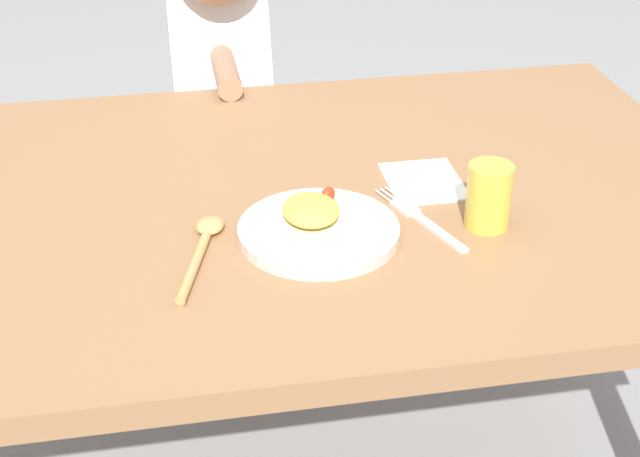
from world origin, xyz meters
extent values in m
cube|color=#8F6440|center=(0.00, 0.00, 0.69)|extent=(1.44, 0.90, 0.04)
cube|color=#956643|center=(0.66, 0.39, 0.33)|extent=(0.06, 0.06, 0.67)
cylinder|color=beige|center=(0.05, -0.13, 0.71)|extent=(0.23, 0.23, 0.02)
ellipsoid|color=yellow|center=(0.04, -0.11, 0.74)|extent=(0.08, 0.10, 0.03)
ellipsoid|color=red|center=(0.07, -0.06, 0.74)|extent=(0.03, 0.03, 0.02)
cube|color=silver|center=(0.22, -0.16, 0.71)|extent=(0.05, 0.12, 0.01)
cube|color=silver|center=(0.19, -0.08, 0.71)|extent=(0.04, 0.05, 0.01)
cylinder|color=silver|center=(0.18, -0.03, 0.71)|extent=(0.02, 0.04, 0.00)
cylinder|color=silver|center=(0.17, -0.03, 0.71)|extent=(0.02, 0.04, 0.00)
cylinder|color=silver|center=(0.16, -0.04, 0.71)|extent=(0.02, 0.04, 0.00)
cylinder|color=tan|center=(-0.14, -0.19, 0.71)|extent=(0.06, 0.16, 0.01)
ellipsoid|color=tan|center=(-0.11, -0.09, 0.71)|extent=(0.05, 0.06, 0.02)
cylinder|color=gold|center=(0.29, -0.14, 0.75)|extent=(0.07, 0.07, 0.10)
cube|color=#334465|center=(-0.03, 0.67, 0.28)|extent=(0.21, 0.14, 0.55)
cube|color=white|center=(-0.03, 0.62, 0.70)|extent=(0.20, 0.23, 0.33)
cylinder|color=#9E7051|center=(-0.03, 0.47, 0.73)|extent=(0.05, 0.19, 0.05)
cube|color=white|center=(0.24, 0.00, 0.71)|extent=(0.12, 0.14, 0.00)
camera|label=1|loc=(-0.16, -1.27, 1.41)|focal=53.10mm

